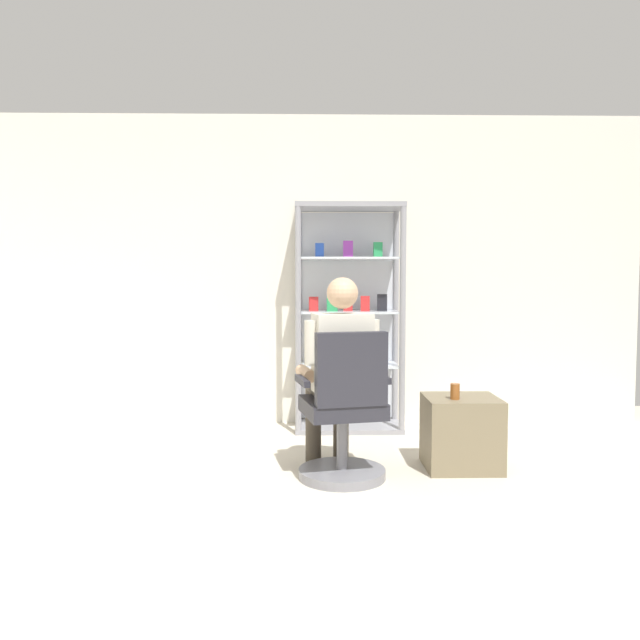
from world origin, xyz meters
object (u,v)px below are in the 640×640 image
(tea_glass, at_px, (455,391))
(display_cabinet_main, at_px, (348,316))
(seated_shopkeeper, at_px, (338,366))
(storage_crate, at_px, (461,433))
(office_chair, at_px, (344,419))

(tea_glass, bearing_deg, display_cabinet_main, 116.38)
(seated_shopkeeper, height_order, storage_crate, seated_shopkeeper)
(display_cabinet_main, bearing_deg, seated_shopkeeper, -96.71)
(display_cabinet_main, relative_size, seated_shopkeeper, 1.47)
(office_chair, distance_m, tea_glass, 0.78)
(storage_crate, height_order, tea_glass, tea_glass)
(seated_shopkeeper, relative_size, storage_crate, 2.64)
(display_cabinet_main, relative_size, office_chair, 1.98)
(seated_shopkeeper, distance_m, tea_glass, 0.80)
(storage_crate, xyz_separation_m, tea_glass, (-0.06, -0.07, 0.29))
(office_chair, relative_size, tea_glass, 9.14)
(seated_shopkeeper, distance_m, storage_crate, 0.97)
(display_cabinet_main, bearing_deg, storage_crate, -59.91)
(display_cabinet_main, distance_m, storage_crate, 1.55)
(office_chair, bearing_deg, display_cabinet_main, 85.37)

